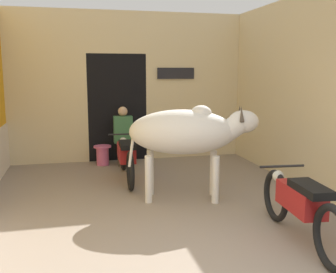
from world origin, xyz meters
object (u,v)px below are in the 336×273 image
object	(u,v)px
motorcycle_near	(300,205)
cow	(187,132)
shopkeeper_seated	(123,135)
plastic_stool	(103,155)
motorcycle_far	(126,156)

from	to	relation	value
motorcycle_near	cow	bearing A→B (deg)	114.18
motorcycle_near	shopkeeper_seated	xyz separation A→B (m)	(-1.49, 4.35, 0.19)
shopkeeper_seated	plastic_stool	world-z (taller)	shopkeeper_seated
cow	plastic_stool	size ratio (longest dim) A/B	4.92
plastic_stool	motorcycle_near	bearing A→B (deg)	-66.20
motorcycle_near	plastic_stool	size ratio (longest dim) A/B	4.94
motorcycle_far	shopkeeper_seated	size ratio (longest dim) A/B	1.66
cow	shopkeeper_seated	xyz separation A→B (m)	(-0.67, 2.52, -0.40)
motorcycle_near	plastic_stool	bearing A→B (deg)	113.80
motorcycle_near	motorcycle_far	distance (m)	3.52
plastic_stool	cow	bearing A→B (deg)	-66.48
motorcycle_near	plastic_stool	distance (m)	4.81
shopkeeper_seated	motorcycle_far	bearing A→B (deg)	-94.57
cow	plastic_stool	bearing A→B (deg)	113.52
cow	motorcycle_near	size ratio (longest dim) A/B	0.99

